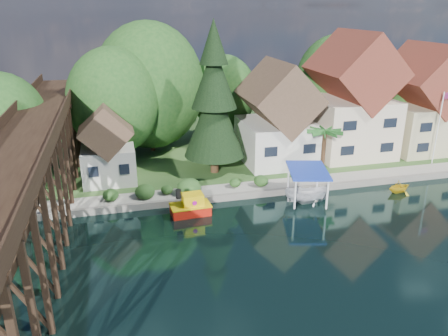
# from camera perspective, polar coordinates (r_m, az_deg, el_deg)

# --- Properties ---
(ground) EXTENTS (140.00, 140.00, 0.00)m
(ground) POSITION_cam_1_polar(r_m,az_deg,el_deg) (33.58, 5.03, -9.66)
(ground) COLOR black
(ground) RESTS_ON ground
(bank) EXTENTS (140.00, 52.00, 0.50)m
(bank) POSITION_cam_1_polar(r_m,az_deg,el_deg) (64.29, -4.82, 5.49)
(bank) COLOR #27491D
(bank) RESTS_ON ground
(seawall) EXTENTS (60.00, 0.40, 0.62)m
(seawall) POSITION_cam_1_polar(r_m,az_deg,el_deg) (41.39, 6.72, -3.17)
(seawall) COLOR slate
(seawall) RESTS_ON ground
(promenade) EXTENTS (50.00, 2.60, 0.06)m
(promenade) POSITION_cam_1_polar(r_m,az_deg,el_deg) (43.12, 8.62, -1.95)
(promenade) COLOR gray
(promenade) RESTS_ON bank
(trestle_bridge) EXTENTS (4.12, 44.18, 9.30)m
(trestle_bridge) POSITION_cam_1_polar(r_m,az_deg,el_deg) (35.01, -23.34, -0.38)
(trestle_bridge) COLOR black
(trestle_bridge) RESTS_ON ground
(house_left) EXTENTS (7.64, 8.64, 11.02)m
(house_left) POSITION_cam_1_polar(r_m,az_deg,el_deg) (47.94, 6.98, 6.24)
(house_left) COLOR silver
(house_left) RESTS_ON bank
(house_center) EXTENTS (8.65, 9.18, 13.89)m
(house_center) POSITION_cam_1_polar(r_m,az_deg,el_deg) (51.95, 16.26, 8.13)
(house_center) COLOR beige
(house_center) RESTS_ON bank
(house_right) EXTENTS (8.15, 8.64, 12.45)m
(house_right) POSITION_cam_1_polar(r_m,az_deg,el_deg) (56.70, 24.43, 7.44)
(house_right) COLOR tan
(house_right) RESTS_ON bank
(shed) EXTENTS (5.09, 5.40, 7.85)m
(shed) POSITION_cam_1_polar(r_m,az_deg,el_deg) (43.82, -14.96, 2.53)
(shed) COLOR silver
(shed) RESTS_ON bank
(bg_trees) EXTENTS (49.90, 13.30, 10.57)m
(bg_trees) POSITION_cam_1_polar(r_m,az_deg,el_deg) (50.69, -1.50, 9.65)
(bg_trees) COLOR #382314
(bg_trees) RESTS_ON bank
(shrubs) EXTENTS (15.76, 2.47, 1.70)m
(shrubs) POSITION_cam_1_polar(r_m,az_deg,el_deg) (40.12, -5.46, -2.47)
(shrubs) COLOR #1C3F16
(shrubs) RESTS_ON bank
(conifer) EXTENTS (6.19, 6.19, 15.24)m
(conifer) POSITION_cam_1_polar(r_m,az_deg,el_deg) (43.52, -1.30, 8.58)
(conifer) COLOR #382314
(conifer) RESTS_ON bank
(palm_tree) EXTENTS (3.64, 3.64, 4.95)m
(palm_tree) POSITION_cam_1_polar(r_m,az_deg,el_deg) (44.94, 13.04, 4.48)
(palm_tree) COLOR #382314
(palm_tree) RESTS_ON bank
(flagpole) EXTENTS (1.24, 0.23, 7.92)m
(flagpole) POSITION_cam_1_polar(r_m,az_deg,el_deg) (51.94, 26.43, 5.59)
(flagpole) COLOR white
(flagpole) RESTS_ON bank
(tugboat) EXTENTS (3.50, 2.05, 2.47)m
(tugboat) POSITION_cam_1_polar(r_m,az_deg,el_deg) (37.44, -4.35, -5.01)
(tugboat) COLOR red
(tugboat) RESTS_ON ground
(boat_white_a) EXTENTS (4.25, 3.52, 0.76)m
(boat_white_a) POSITION_cam_1_polar(r_m,az_deg,el_deg) (41.11, 11.72, -3.54)
(boat_white_a) COLOR silver
(boat_white_a) RESTS_ON ground
(boat_canopy) EXTENTS (4.46, 5.55, 3.14)m
(boat_canopy) POSITION_cam_1_polar(r_m,az_deg,el_deg) (40.10, 10.75, -2.59)
(boat_canopy) COLOR silver
(boat_canopy) RESTS_ON ground
(boat_yellow) EXTENTS (2.83, 2.55, 1.32)m
(boat_yellow) POSITION_cam_1_polar(r_m,az_deg,el_deg) (44.89, 21.94, -2.17)
(boat_yellow) COLOR gold
(boat_yellow) RESTS_ON ground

